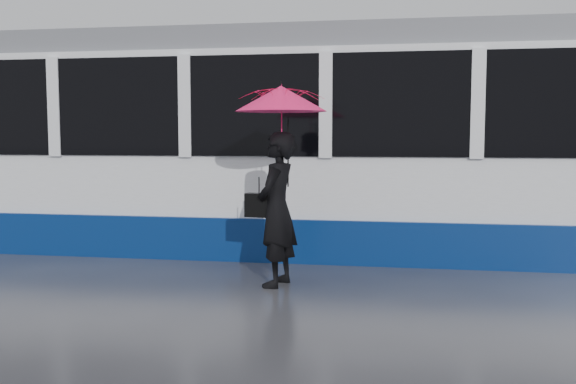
# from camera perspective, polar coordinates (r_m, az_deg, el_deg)

# --- Properties ---
(ground) EXTENTS (90.00, 90.00, 0.00)m
(ground) POSITION_cam_1_polar(r_m,az_deg,el_deg) (7.89, -3.45, -8.08)
(ground) COLOR #2E2E33
(ground) RESTS_ON ground
(rails) EXTENTS (34.00, 1.51, 0.02)m
(rails) POSITION_cam_1_polar(r_m,az_deg,el_deg) (10.29, -0.28, -4.89)
(rails) COLOR #3F3D38
(rails) RESTS_ON ground
(tram) EXTENTS (26.00, 2.56, 3.35)m
(tram) POSITION_cam_1_polar(r_m,az_deg,el_deg) (10.09, 18.44, 3.95)
(tram) COLOR white
(tram) RESTS_ON ground
(woman) EXTENTS (0.55, 0.74, 1.83)m
(woman) POSITION_cam_1_polar(r_m,az_deg,el_deg) (7.60, -0.99, -1.55)
(woman) COLOR black
(woman) RESTS_ON ground
(umbrella) EXTENTS (1.25, 1.25, 1.24)m
(umbrella) POSITION_cam_1_polar(r_m,az_deg,el_deg) (7.54, -0.63, 6.71)
(umbrella) COLOR #F51493
(umbrella) RESTS_ON ground
(handbag) EXTENTS (0.35, 0.20, 0.46)m
(handbag) POSITION_cam_1_polar(r_m,az_deg,el_deg) (7.65, -2.58, -1.17)
(handbag) COLOR black
(handbag) RESTS_ON ground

